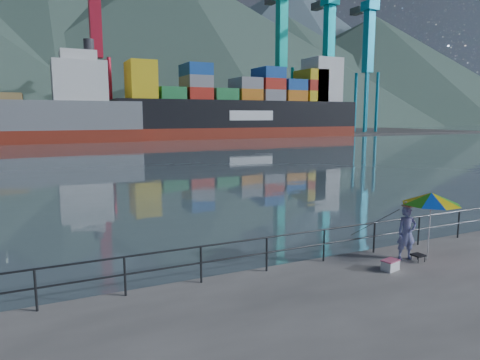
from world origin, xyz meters
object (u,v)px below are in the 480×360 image
beach_umbrella (431,198)px  cooler_bag (390,265)px  container_ship (249,109)px  fisherman (407,233)px

beach_umbrella → cooler_bag: (-1.73, -0.20, -1.80)m
cooler_bag → container_ship: container_ship is taller
fisherman → cooler_bag: bearing=-136.4°
container_ship → cooler_bag: bearing=-113.5°
beach_umbrella → container_ship: (31.15, 75.28, 3.94)m
fisherman → container_ship: size_ratio=0.03×
cooler_bag → container_ship: (32.88, 75.48, 5.74)m
cooler_bag → container_ship: 82.53m
beach_umbrella → container_ship: bearing=67.5°
fisherman → beach_umbrella: beach_umbrella is taller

